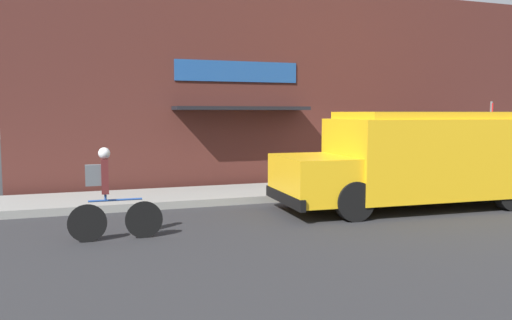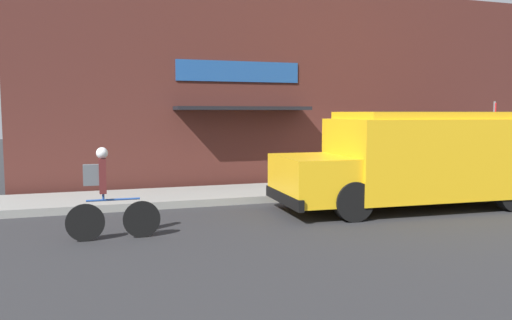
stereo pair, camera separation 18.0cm
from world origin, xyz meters
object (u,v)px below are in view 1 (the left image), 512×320
(school_bus, at_px, (423,157))
(stop_sign_post, at_px, (491,128))
(trash_bin, at_px, (436,166))
(cyclist, at_px, (108,196))

(school_bus, relative_size, stop_sign_post, 2.74)
(school_bus, height_order, trash_bin, school_bus)
(stop_sign_post, bearing_deg, cyclist, -165.52)
(school_bus, relative_size, trash_bin, 8.37)
(stop_sign_post, xyz_separation_m, trash_bin, (-1.09, 1.04, -1.20))
(trash_bin, bearing_deg, stop_sign_post, -43.56)
(school_bus, distance_m, cyclist, 7.23)
(stop_sign_post, height_order, trash_bin, stop_sign_post)
(stop_sign_post, relative_size, trash_bin, 3.06)
(stop_sign_post, distance_m, trash_bin, 1.93)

